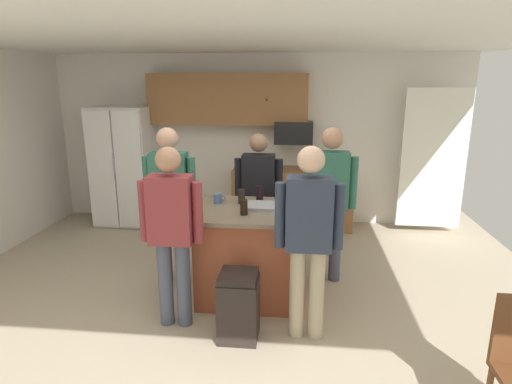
{
  "coord_description": "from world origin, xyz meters",
  "views": [
    {
      "loc": [
        0.72,
        -3.85,
        2.2
      ],
      "look_at": [
        0.25,
        0.49,
        1.05
      ],
      "focal_mm": 29.86,
      "sensor_mm": 36.0,
      "label": 1
    }
  ],
  "objects_px": {
    "microwave_over_range": "(294,132)",
    "person_host_foreground": "(172,226)",
    "refrigerator": "(125,166)",
    "person_guest_right": "(170,196)",
    "mug_ceramic_white": "(299,198)",
    "glass_stout_tall": "(244,207)",
    "glass_pilsner": "(260,194)",
    "person_guest_left": "(259,191)",
    "glass_short_whisky": "(242,196)",
    "person_elder_center": "(330,195)",
    "mug_blue_stoneware": "(218,198)",
    "person_guest_by_door": "(309,231)",
    "trash_bin": "(239,306)",
    "serving_tray": "(267,206)",
    "kitchen_island": "(253,253)"
  },
  "relations": [
    {
      "from": "microwave_over_range",
      "to": "person_elder_center",
      "type": "distance_m",
      "value": 1.95
    },
    {
      "from": "kitchen_island",
      "to": "person_elder_center",
      "type": "distance_m",
      "value": 1.05
    },
    {
      "from": "person_guest_right",
      "to": "glass_stout_tall",
      "type": "xyz_separation_m",
      "value": [
        0.85,
        -0.42,
        0.02
      ]
    },
    {
      "from": "person_guest_by_door",
      "to": "person_guest_right",
      "type": "relative_size",
      "value": 0.98
    },
    {
      "from": "microwave_over_range",
      "to": "person_guest_left",
      "type": "distance_m",
      "value": 1.62
    },
    {
      "from": "person_guest_by_door",
      "to": "trash_bin",
      "type": "distance_m",
      "value": 0.9
    },
    {
      "from": "glass_pilsner",
      "to": "mug_ceramic_white",
      "type": "bearing_deg",
      "value": 1.41
    },
    {
      "from": "person_guest_right",
      "to": "trash_bin",
      "type": "height_order",
      "value": "person_guest_right"
    },
    {
      "from": "glass_short_whisky",
      "to": "microwave_over_range",
      "type": "bearing_deg",
      "value": 77.1
    },
    {
      "from": "refrigerator",
      "to": "mug_ceramic_white",
      "type": "height_order",
      "value": "refrigerator"
    },
    {
      "from": "glass_short_whisky",
      "to": "glass_pilsner",
      "type": "bearing_deg",
      "value": 31.47
    },
    {
      "from": "person_guest_by_door",
      "to": "mug_ceramic_white",
      "type": "distance_m",
      "value": 0.98
    },
    {
      "from": "person_guest_right",
      "to": "glass_short_whisky",
      "type": "height_order",
      "value": "person_guest_right"
    },
    {
      "from": "microwave_over_range",
      "to": "person_guest_right",
      "type": "relative_size",
      "value": 0.32
    },
    {
      "from": "person_guest_by_door",
      "to": "person_guest_right",
      "type": "bearing_deg",
      "value": 19.4
    },
    {
      "from": "refrigerator",
      "to": "serving_tray",
      "type": "distance_m",
      "value": 3.22
    },
    {
      "from": "microwave_over_range",
      "to": "serving_tray",
      "type": "bearing_deg",
      "value": -95.3
    },
    {
      "from": "person_guest_by_door",
      "to": "person_host_foreground",
      "type": "bearing_deg",
      "value": 47.6
    },
    {
      "from": "person_guest_by_door",
      "to": "glass_stout_tall",
      "type": "xyz_separation_m",
      "value": [
        -0.61,
        0.48,
        0.04
      ]
    },
    {
      "from": "person_elder_center",
      "to": "person_guest_left",
      "type": "bearing_deg",
      "value": -54.4
    },
    {
      "from": "person_host_foreground",
      "to": "person_guest_left",
      "type": "xyz_separation_m",
      "value": [
        0.62,
        1.43,
        -0.04
      ]
    },
    {
      "from": "glass_pilsner",
      "to": "person_guest_left",
      "type": "bearing_deg",
      "value": 97.01
    },
    {
      "from": "person_guest_left",
      "to": "glass_short_whisky",
      "type": "relative_size",
      "value": 10.48
    },
    {
      "from": "refrigerator",
      "to": "trash_bin",
      "type": "bearing_deg",
      "value": -53.07
    },
    {
      "from": "mug_ceramic_white",
      "to": "glass_stout_tall",
      "type": "bearing_deg",
      "value": -136.22
    },
    {
      "from": "microwave_over_range",
      "to": "glass_short_whisky",
      "type": "height_order",
      "value": "microwave_over_range"
    },
    {
      "from": "refrigerator",
      "to": "microwave_over_range",
      "type": "relative_size",
      "value": 3.25
    },
    {
      "from": "mug_ceramic_white",
      "to": "glass_stout_tall",
      "type": "relative_size",
      "value": 0.85
    },
    {
      "from": "glass_stout_tall",
      "to": "mug_blue_stoneware",
      "type": "bearing_deg",
      "value": 131.52
    },
    {
      "from": "person_host_foreground",
      "to": "person_guest_right",
      "type": "xyz_separation_m",
      "value": [
        -0.27,
        0.83,
        0.05
      ]
    },
    {
      "from": "person_host_foreground",
      "to": "person_guest_by_door",
      "type": "height_order",
      "value": "person_guest_by_door"
    },
    {
      "from": "person_guest_right",
      "to": "serving_tray",
      "type": "bearing_deg",
      "value": 3.62
    },
    {
      "from": "refrigerator",
      "to": "person_guest_right",
      "type": "xyz_separation_m",
      "value": [
        1.34,
        -1.97,
        0.09
      ]
    },
    {
      "from": "kitchen_island",
      "to": "person_elder_center",
      "type": "xyz_separation_m",
      "value": [
        0.79,
        0.46,
        0.52
      ]
    },
    {
      "from": "microwave_over_range",
      "to": "person_host_foreground",
      "type": "height_order",
      "value": "person_host_foreground"
    },
    {
      "from": "person_host_foreground",
      "to": "serving_tray",
      "type": "bearing_deg",
      "value": -3.77
    },
    {
      "from": "kitchen_island",
      "to": "refrigerator",
      "type": "bearing_deg",
      "value": 135.78
    },
    {
      "from": "refrigerator",
      "to": "person_guest_left",
      "type": "bearing_deg",
      "value": -31.55
    },
    {
      "from": "person_guest_left",
      "to": "mug_blue_stoneware",
      "type": "xyz_separation_m",
      "value": [
        -0.36,
        -0.65,
        0.08
      ]
    },
    {
      "from": "refrigerator",
      "to": "mug_ceramic_white",
      "type": "xyz_separation_m",
      "value": [
        2.71,
        -1.89,
        0.09
      ]
    },
    {
      "from": "microwave_over_range",
      "to": "mug_ceramic_white",
      "type": "height_order",
      "value": "microwave_over_range"
    },
    {
      "from": "person_guest_by_door",
      "to": "serving_tray",
      "type": "bearing_deg",
      "value": -9.02
    },
    {
      "from": "glass_pilsner",
      "to": "mug_ceramic_white",
      "type": "xyz_separation_m",
      "value": [
        0.42,
        0.01,
        -0.04
      ]
    },
    {
      "from": "person_guest_right",
      "to": "trash_bin",
      "type": "bearing_deg",
      "value": -34.29
    },
    {
      "from": "glass_pilsner",
      "to": "glass_short_whisky",
      "type": "bearing_deg",
      "value": -148.53
    },
    {
      "from": "microwave_over_range",
      "to": "trash_bin",
      "type": "distance_m",
      "value": 3.3
    },
    {
      "from": "glass_pilsner",
      "to": "glass_short_whisky",
      "type": "height_order",
      "value": "glass_pilsner"
    },
    {
      "from": "serving_tray",
      "to": "mug_ceramic_white",
      "type": "bearing_deg",
      "value": 40.11
    },
    {
      "from": "person_guest_by_door",
      "to": "person_guest_right",
      "type": "height_order",
      "value": "person_guest_right"
    },
    {
      "from": "mug_blue_stoneware",
      "to": "person_guest_by_door",
      "type": "bearing_deg",
      "value": -42.25
    }
  ]
}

